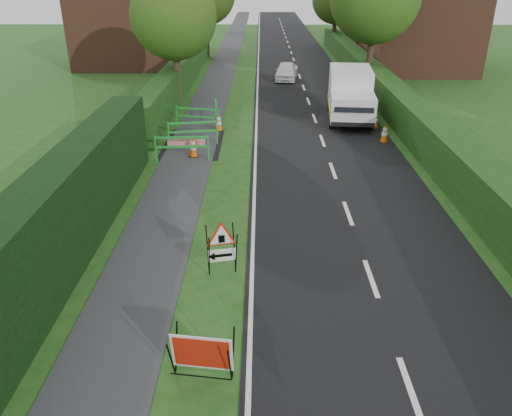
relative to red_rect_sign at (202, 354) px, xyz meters
name	(u,v)px	position (x,y,z in m)	size (l,w,h in m)	color
ground	(267,304)	(1.18, 2.20, -0.54)	(120.00, 120.00, 0.00)	#1B4C15
road_surface	(292,55)	(3.68, 37.20, -0.53)	(6.00, 90.00, 0.02)	black
footpath	(228,54)	(-1.82, 37.20, -0.53)	(2.00, 90.00, 0.02)	#2D2D30
hedge_west_near	(42,302)	(-3.82, 2.20, -0.54)	(1.10, 18.00, 2.50)	black
hedge_west_far	(183,88)	(-3.82, 24.20, -0.54)	(1.00, 24.00, 1.80)	#14380F
hedge_east	(391,114)	(7.68, 18.20, -0.54)	(1.20, 50.00, 1.50)	#14380F
house_west	(128,25)	(-8.82, 32.20, 2.36)	(7.50, 7.40, 7.88)	brown
house_east_a	(420,28)	(12.18, 30.20, 2.36)	(7.50, 7.40, 7.88)	brown
house_east_b	(388,12)	(13.18, 44.20, 2.36)	(7.50, 7.40, 7.88)	brown
tree_nw	(174,16)	(-3.42, 20.20, 3.95)	(4.40, 4.40, 6.70)	#2D2116
red_rect_sign	(202,354)	(0.00, 0.00, 0.00)	(1.16, 0.80, 0.93)	black
triangle_sign	(220,244)	(0.08, 3.36, 0.30)	(0.97, 0.97, 1.20)	black
works_van	(350,94)	(5.36, 17.28, 0.68)	(2.46, 5.21, 2.30)	silver
traffic_cone_0	(385,133)	(6.27, 13.55, -0.14)	(0.38, 0.38, 0.79)	black
traffic_cone_1	(375,120)	(6.31, 15.62, -0.14)	(0.38, 0.38, 0.79)	black
traffic_cone_2	(361,103)	(6.21, 18.70, -0.14)	(0.38, 0.38, 0.79)	black
traffic_cone_3	(193,147)	(-1.60, 11.70, -0.14)	(0.38, 0.38, 0.79)	black
traffic_cone_4	(219,122)	(-0.87, 15.15, -0.14)	(0.38, 0.38, 0.79)	black
ped_barrier_0	(182,145)	(-1.96, 11.27, 0.09)	(2.08, 0.48, 1.00)	green
ped_barrier_1	(193,130)	(-1.80, 13.24, 0.09)	(2.09, 0.67, 1.00)	green
ped_barrier_2	(197,115)	(-1.86, 15.50, 0.09)	(2.09, 0.78, 1.00)	green
ped_barrier_3	(216,110)	(-1.07, 16.33, 0.09)	(0.57, 2.09, 1.00)	green
redwhite_plank	(187,153)	(-1.93, 12.11, -0.54)	(1.50, 0.04, 0.25)	red
hatchback_car	(286,71)	(2.69, 26.62, 0.02)	(1.32, 3.29, 1.12)	white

